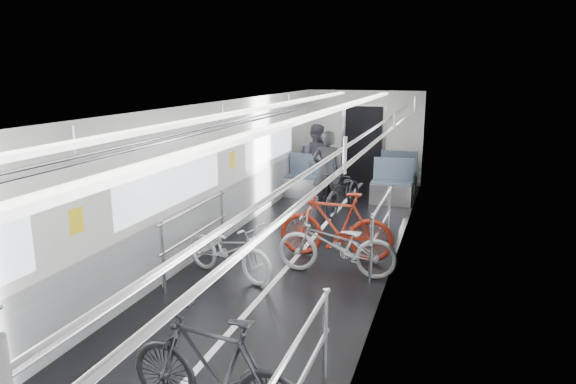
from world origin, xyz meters
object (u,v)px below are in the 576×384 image
bike_right_near (215,370)px  person_seated (315,159)px  person_standing (327,171)px  bike_left_far (229,249)px  bike_right_mid (336,245)px  bike_aisle (344,192)px  bike_right_far (336,225)px

bike_right_near → person_seated: bearing=-163.7°
bike_right_near → person_standing: (-0.79, 6.91, 0.34)m
bike_left_far → bike_right_near: bearing=-139.3°
bike_right_mid → bike_aisle: bike_right_mid is taller
bike_left_far → bike_right_near: bike_right_near is taller
bike_right_far → person_seated: person_seated is taller
bike_right_far → person_standing: size_ratio=1.07×
bike_aisle → person_seated: 1.86m
person_standing → bike_right_far: bearing=91.1°
bike_aisle → person_standing: person_standing is taller
bike_left_far → bike_right_near: (1.23, -2.95, 0.10)m
bike_right_far → person_seated: 4.44m
bike_left_far → bike_aisle: (0.83, 3.86, 0.03)m
bike_right_mid → bike_right_near: bearing=-5.2°
bike_left_far → bike_right_mid: bike_right_mid is taller
bike_right_near → person_standing: person_standing is taller
bike_left_far → person_standing: (0.43, 3.96, 0.43)m
bike_right_far → bike_left_far: bearing=-47.9°
bike_aisle → person_standing: 0.57m
bike_right_near → person_seated: (-1.43, 8.31, 0.33)m
person_standing → person_seated: (-0.63, 1.40, -0.01)m
person_standing → bike_right_mid: bearing=90.5°
bike_aisle → bike_right_far: bearing=-70.7°
bike_right_far → bike_aisle: bearing=-171.3°
bike_left_far → person_standing: size_ratio=0.93×
bike_left_far → person_seated: size_ratio=0.94×
bike_left_far → person_standing: bearing=11.8°
bike_right_near → person_seated: person_seated is taller
bike_aisle → bike_right_mid: bearing=-69.8°
bike_left_far → person_seated: 5.38m
bike_aisle → person_standing: bearing=175.6°
bike_right_near → bike_left_far: bearing=-150.8°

